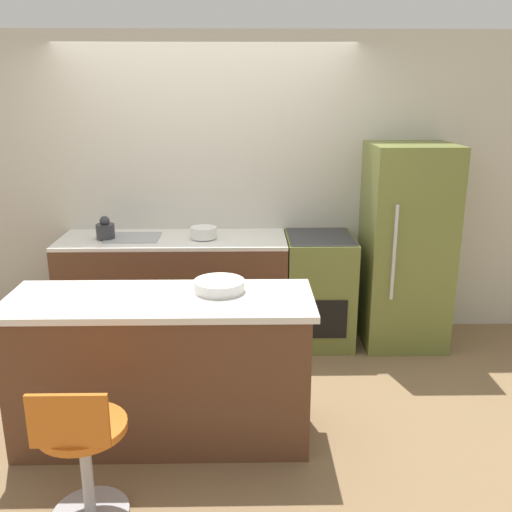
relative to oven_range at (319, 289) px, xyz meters
name	(u,v)px	position (x,y,z in m)	size (l,w,h in m)	color
ground_plane	(207,358)	(-0.95, -0.34, -0.47)	(14.00, 14.00, 0.00)	#8E704C
wall_back	(208,188)	(-0.95, 0.35, 0.83)	(8.00, 0.06, 2.60)	beige
back_counter	(175,291)	(-1.24, 0.00, 0.00)	(1.89, 0.64, 0.94)	brown
kitchen_island	(163,368)	(-1.15, -1.41, 0.00)	(1.85, 0.65, 0.94)	brown
oven_range	(319,289)	(0.00, 0.00, 0.00)	(0.56, 0.65, 0.94)	olive
refrigerator	(406,246)	(0.72, -0.01, 0.38)	(0.68, 0.69, 1.71)	olive
stool_chair	(83,453)	(-1.44, -2.16, -0.08)	(0.44, 0.44, 0.81)	#B7B7BC
kettle	(105,229)	(-1.78, -0.03, 0.55)	(0.15, 0.15, 0.19)	#333338
mixing_bowl	(204,232)	(-0.98, -0.03, 0.52)	(0.21, 0.21, 0.09)	white
fruit_bowl	(219,286)	(-0.79, -1.31, 0.50)	(0.31, 0.31, 0.07)	white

